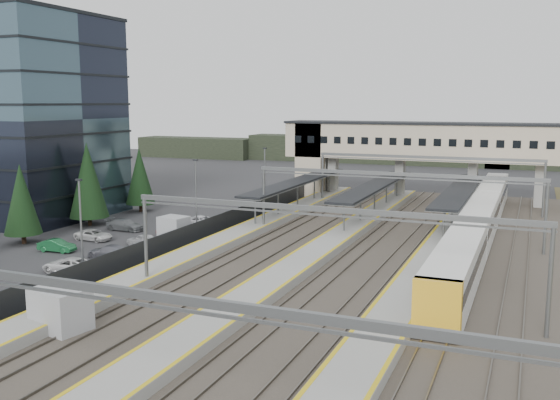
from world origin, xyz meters
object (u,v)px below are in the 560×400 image
at_px(relay_cabin_far, 174,228).
at_px(train, 480,222).
at_px(office_building, 4,117).
at_px(footbridge, 406,145).
at_px(relay_cabin_near, 61,310).

bearing_deg(relay_cabin_far, train, 20.93).
relative_size(relay_cabin_far, train, 0.05).
xyz_separation_m(office_building, footbridge, (43.70, 30.00, -4.26)).
distance_m(office_building, train, 57.23).
bearing_deg(relay_cabin_far, relay_cabin_near, -73.43).
distance_m(office_building, relay_cabin_far, 29.65).
height_order(footbridge, train, footbridge).
bearing_deg(train, footbridge, 117.15).
height_order(office_building, train, office_building).
height_order(relay_cabin_far, train, train).
bearing_deg(relay_cabin_near, footbridge, 81.20).
bearing_deg(footbridge, office_building, -145.53).
bearing_deg(train, relay_cabin_near, -121.04).
bearing_deg(relay_cabin_near, office_building, 139.14).
bearing_deg(office_building, train, 6.13).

